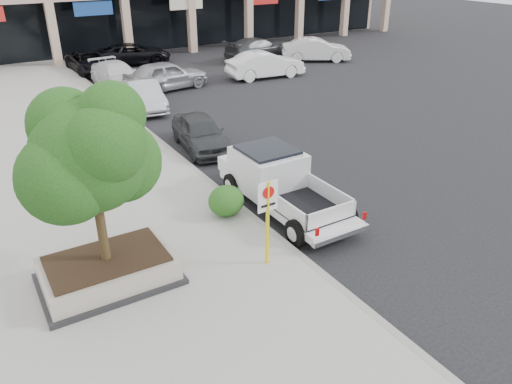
% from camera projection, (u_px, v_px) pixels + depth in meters
% --- Properties ---
extents(ground, '(120.00, 120.00, 0.00)m').
position_uv_depth(ground, '(337.00, 238.00, 14.15)').
color(ground, black).
rests_on(ground, ground).
extents(sidewalk, '(8.00, 52.00, 0.15)m').
position_uv_depth(sidewalk, '(87.00, 199.00, 16.16)').
color(sidewalk, gray).
rests_on(sidewalk, ground).
extents(curb, '(0.20, 52.00, 0.15)m').
position_uv_depth(curb, '(197.00, 173.00, 17.99)').
color(curb, gray).
rests_on(curb, ground).
extents(planter, '(3.20, 2.20, 0.68)m').
position_uv_depth(planter, '(108.00, 270.00, 11.94)').
color(planter, black).
rests_on(planter, sidewalk).
extents(planter_tree, '(2.90, 2.55, 4.00)m').
position_uv_depth(planter_tree, '(94.00, 153.00, 10.82)').
color(planter_tree, '#332713').
rests_on(planter_tree, planter).
extents(no_parking_sign, '(0.55, 0.09, 2.30)m').
position_uv_depth(no_parking_sign, '(268.00, 212.00, 12.13)').
color(no_parking_sign, yellow).
rests_on(no_parking_sign, sidewalk).
extents(hedge, '(1.10, 0.99, 0.93)m').
position_uv_depth(hedge, '(226.00, 201.00, 14.86)').
color(hedge, '#1C4E16').
rests_on(hedge, sidewalk).
extents(pickup_truck, '(2.09, 5.55, 1.74)m').
position_uv_depth(pickup_truck, '(285.00, 185.00, 15.25)').
color(pickup_truck, silver).
rests_on(pickup_truck, ground).
extents(curb_car_a, '(2.13, 4.19, 1.37)m').
position_uv_depth(curb_car_a, '(201.00, 133.00, 20.04)').
color(curb_car_a, '#2E3033').
rests_on(curb_car_a, ground).
extents(curb_car_b, '(2.01, 4.38, 1.39)m').
position_uv_depth(curb_car_b, '(144.00, 95.00, 24.95)').
color(curb_car_b, '#ABAEB3').
rests_on(curb_car_b, ground).
extents(curb_car_c, '(2.37, 4.92, 1.38)m').
position_uv_depth(curb_car_c, '(117.00, 75.00, 28.84)').
color(curb_car_c, silver).
rests_on(curb_car_c, ground).
extents(curb_car_d, '(2.35, 4.84, 1.33)m').
position_uv_depth(curb_car_d, '(90.00, 62.00, 32.07)').
color(curb_car_d, black).
rests_on(curb_car_d, ground).
extents(lot_car_a, '(5.08, 2.66, 1.65)m').
position_uv_depth(lot_car_a, '(166.00, 75.00, 28.19)').
color(lot_car_a, '#9EA0A6').
rests_on(lot_car_a, ground).
extents(lot_car_b, '(4.95, 2.11, 1.59)m').
position_uv_depth(lot_car_b, '(265.00, 65.00, 30.84)').
color(lot_car_b, white).
rests_on(lot_car_b, ground).
extents(lot_car_c, '(5.51, 2.96, 1.52)m').
position_uv_depth(lot_car_c, '(258.00, 49.00, 35.79)').
color(lot_car_c, '#2F3234').
rests_on(lot_car_c, ground).
extents(lot_car_d, '(5.42, 3.27, 1.41)m').
position_uv_depth(lot_car_d, '(133.00, 54.00, 34.34)').
color(lot_car_d, black).
rests_on(lot_car_d, ground).
extents(lot_car_e, '(4.18, 2.91, 1.32)m').
position_uv_depth(lot_car_e, '(255.00, 48.00, 36.40)').
color(lot_car_e, '#B0B4B9').
rests_on(lot_car_e, ground).
extents(lot_car_f, '(4.96, 3.79, 1.57)m').
position_uv_depth(lot_car_f, '(316.00, 50.00, 35.26)').
color(lot_car_f, silver).
rests_on(lot_car_f, ground).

